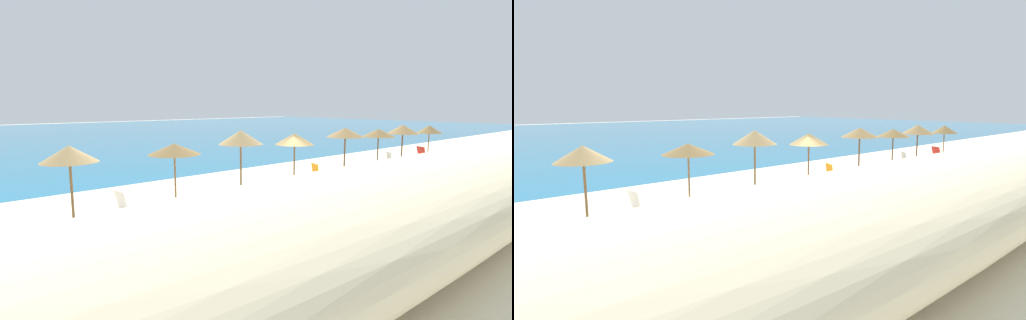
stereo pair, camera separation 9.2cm
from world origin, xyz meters
The scene contains 15 objects.
ground_plane centered at (0.00, 0.00, 0.00)m, with size 160.00×160.00×0.00m, color beige.
sea_water centered at (0.00, 42.41, 0.00)m, with size 160.00×71.89×0.01m, color #1E6B93.
dune_ridge centered at (-2.93, -7.39, 1.26)m, with size 52.14×5.74×2.51m, color beige.
beach_umbrella_2 centered at (-9.84, 1.42, 2.47)m, with size 1.94×1.94×2.78m.
beach_umbrella_3 centered at (-5.80, 1.36, 2.34)m, with size 2.18×2.18×2.58m.
beach_umbrella_4 centered at (-2.29, 1.31, 2.63)m, with size 2.11×2.11×2.97m.
beach_umbrella_5 centered at (1.49, 1.37, 2.32)m, with size 2.11×2.11×2.63m.
beach_umbrella_6 centered at (5.53, 1.00, 2.49)m, with size 2.22×2.22×2.79m.
beach_umbrella_7 centered at (9.48, 1.14, 2.27)m, with size 2.19×2.19×2.54m.
beach_umbrella_8 centered at (12.92, 1.24, 2.35)m, with size 2.31×2.31×2.69m.
beach_umbrella_9 centered at (16.74, 1.03, 2.20)m, with size 1.95×1.95×2.51m.
lounge_chair_0 centered at (-8.88, 0.67, 0.43)m, with size 1.63×0.81×1.13m.
lounge_chair_1 centered at (9.03, 0.46, 0.47)m, with size 1.45×1.25×1.07m.
lounge_chair_2 centered at (13.16, 0.23, 0.42)m, with size 1.82×1.02×1.14m.
lounge_chair_3 centered at (0.83, -0.29, 0.51)m, with size 1.41×1.01×1.24m.
Camera 2 is at (-13.63, -12.76, 4.19)m, focal length 26.98 mm.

